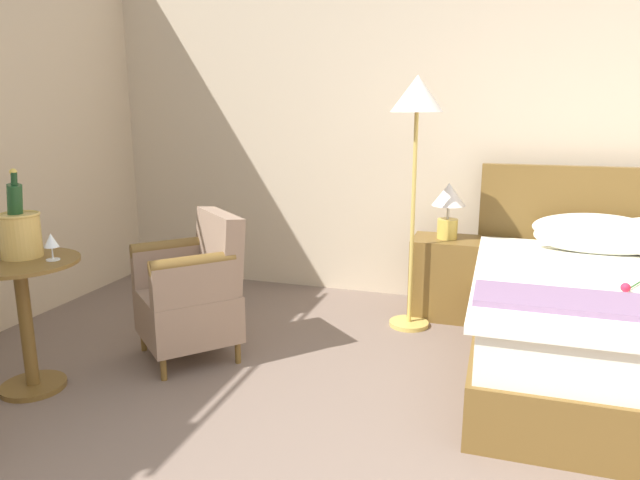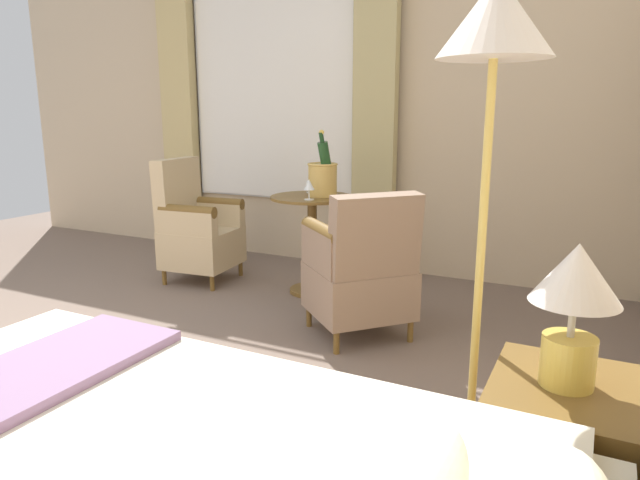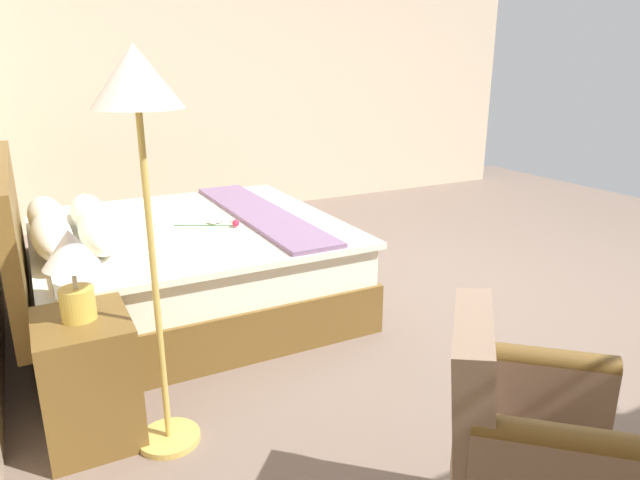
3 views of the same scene
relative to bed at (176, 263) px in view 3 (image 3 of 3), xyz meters
The scene contains 7 objects.
ground_plane 2.18m from the bed, 111.84° to the right, with size 8.12×8.12×0.00m, color #756256.
wall_far_side 3.45m from the bed, 37.90° to the right, with size 0.12×6.28×2.97m.
bed is the anchor object (origin of this frame).
nightstand 1.39m from the bed, 149.64° to the left, with size 0.51×0.40×0.59m.
bedside_lamp 1.48m from the bed, 149.64° to the left, with size 0.24×0.24×0.41m.
floor_lamp_brass 1.85m from the bed, 163.87° to the left, with size 0.35×0.35×1.74m.
armchair_by_window 2.66m from the bed, 169.08° to the right, with size 0.78×0.78×0.90m.
Camera 3 is at (-2.90, 2.83, 1.67)m, focal length 32.00 mm.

